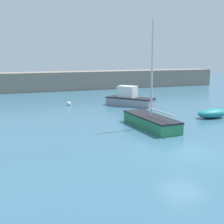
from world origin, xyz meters
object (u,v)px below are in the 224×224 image
motorboat_with_cabin (129,99)px  mooring_buoy_white (69,103)px  sailboat_tall_mast (151,121)px  open_tender_yellow (212,113)px

motorboat_with_cabin → mooring_buoy_white: (-5.93, 2.48, -0.51)m
sailboat_tall_mast → open_tender_yellow: sailboat_tall_mast is taller
mooring_buoy_white → motorboat_with_cabin: bearing=-22.7°
sailboat_tall_mast → mooring_buoy_white: bearing=13.3°
sailboat_tall_mast → open_tender_yellow: size_ratio=2.69×
motorboat_with_cabin → sailboat_tall_mast: size_ratio=0.66×
sailboat_tall_mast → mooring_buoy_white: (-3.16, 12.21, -0.29)m
mooring_buoy_white → sailboat_tall_mast: bearing=-75.5°
sailboat_tall_mast → mooring_buoy_white: sailboat_tall_mast is taller
open_tender_yellow → mooring_buoy_white: bearing=-49.2°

